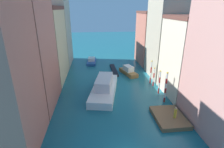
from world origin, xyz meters
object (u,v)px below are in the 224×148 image
vaporetto_white (104,87)px  gondola_black (114,70)px  person_on_dock (175,113)px  mooring_pole_2 (154,77)px  motorboat_1 (128,71)px  waterfront_dock (169,117)px  motorboat_0 (92,61)px  mooring_pole_3 (151,72)px  mooring_pole_0 (166,87)px  mooring_pole_1 (159,82)px

vaporetto_white → gondola_black: (3.16, 11.69, -0.91)m
person_on_dock → gondola_black: bearing=105.1°
mooring_pole_2 → motorboat_1: 7.95m
waterfront_dock → motorboat_1: bearing=97.1°
person_on_dock → mooring_pole_2: mooring_pole_2 is taller
gondola_black → motorboat_0: (-5.48, 7.17, 0.34)m
vaporetto_white → person_on_dock: bearing=-47.3°
mooring_pole_3 → gondola_black: mooring_pole_3 is taller
person_on_dock → mooring_pole_3: size_ratio=0.33×
waterfront_dock → mooring_pole_3: bearing=84.2°
mooring_pole_3 → vaporetto_white: 10.33m
mooring_pole_0 → vaporetto_white: mooring_pole_0 is taller
vaporetto_white → mooring_pole_2: bearing=11.2°
person_on_dock → vaporetto_white: vaporetto_white is taller
mooring_pole_1 → mooring_pole_3: bearing=90.5°
mooring_pole_2 → mooring_pole_3: 1.52m
mooring_pole_2 → motorboat_1: bearing=117.7°
mooring_pole_3 → motorboat_0: mooring_pole_3 is taller
mooring_pole_3 → motorboat_0: bearing=127.8°
person_on_dock → motorboat_1: bearing=98.4°
mooring_pole_2 → waterfront_dock: bearing=-97.3°
mooring_pole_2 → mooring_pole_1: bearing=-91.9°
mooring_pole_3 → motorboat_0: 19.68m
mooring_pole_3 → motorboat_1: (-3.50, 5.53, -1.70)m
mooring_pole_0 → waterfront_dock: bearing=-103.9°
mooring_pole_1 → gondola_black: bearing=116.7°
person_on_dock → mooring_pole_2: 11.66m
mooring_pole_2 → motorboat_1: (-3.65, 6.96, -1.21)m
vaporetto_white → gondola_black: size_ratio=1.47×
gondola_black → motorboat_0: 9.03m
gondola_black → motorboat_1: 4.15m
mooring_pole_3 → vaporetto_white: (-9.67, -3.38, -1.37)m
vaporetto_white → motorboat_1: vaporetto_white is taller
person_on_dock → gondola_black: (-5.76, 21.36, -1.14)m
person_on_dock → motorboat_1: person_on_dock is taller
mooring_pole_0 → vaporetto_white: 10.67m
person_on_dock → motorboat_0: 30.67m
mooring_pole_3 → waterfront_dock: bearing=-95.8°
motorboat_0 → motorboat_1: motorboat_1 is taller
waterfront_dock → mooring_pole_0: (1.16, 4.70, 2.39)m
mooring_pole_0 → mooring_pole_3: bearing=89.3°
mooring_pole_2 → motorboat_0: size_ratio=0.59×
mooring_pole_2 → vaporetto_white: (-9.83, -1.94, -0.88)m
motorboat_1 → mooring_pole_1: bearing=-70.9°
motorboat_0 → waterfront_dock: bearing=-69.0°
motorboat_0 → motorboat_1: 13.09m
motorboat_1 → mooring_pole_3: bearing=-57.7°
waterfront_dock → mooring_pole_3: 12.74m
mooring_pole_3 → gondola_black: (-6.51, 8.31, -2.27)m
vaporetto_white → gondola_black: bearing=74.9°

